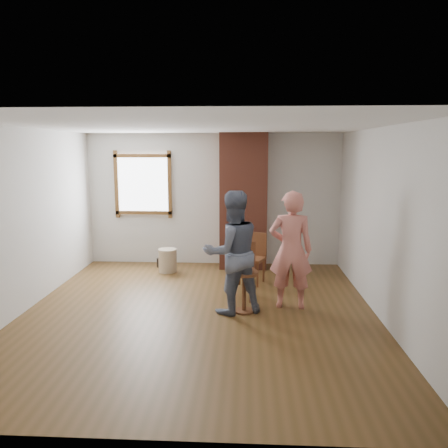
% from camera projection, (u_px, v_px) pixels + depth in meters
% --- Properties ---
extents(ground, '(5.50, 5.50, 0.00)m').
position_uv_depth(ground, '(199.00, 313.00, 6.20)').
color(ground, brown).
rests_on(ground, ground).
extents(room_shell, '(5.04, 5.52, 2.62)m').
position_uv_depth(room_shell, '(198.00, 182.00, 6.49)').
color(room_shell, silver).
rests_on(room_shell, ground).
extents(brick_chimney, '(0.90, 0.50, 2.60)m').
position_uv_depth(brick_chimney, '(243.00, 201.00, 8.41)').
color(brick_chimney, brown).
rests_on(brick_chimney, ground).
extents(stoneware_crock, '(0.40, 0.40, 0.44)m').
position_uv_depth(stoneware_crock, '(168.00, 260.00, 8.24)').
color(stoneware_crock, tan).
rests_on(stoneware_crock, ground).
extents(dark_pot, '(0.21, 0.21, 0.17)m').
position_uv_depth(dark_pot, '(161.00, 263.00, 8.60)').
color(dark_pot, black).
rests_on(dark_pot, ground).
extents(dining_chair_left, '(0.45, 0.45, 0.88)m').
position_uv_depth(dining_chair_left, '(241.00, 267.00, 6.80)').
color(dining_chair_left, brown).
rests_on(dining_chair_left, ground).
extents(dining_chair_right, '(0.52, 0.52, 0.87)m').
position_uv_depth(dining_chair_right, '(253.00, 255.00, 7.55)').
color(dining_chair_right, brown).
rests_on(dining_chair_right, ground).
extents(side_table, '(0.40, 0.40, 0.60)m').
position_uv_depth(side_table, '(244.00, 285.00, 6.17)').
color(side_table, brown).
rests_on(side_table, ground).
extents(cake_plate, '(0.18, 0.18, 0.01)m').
position_uv_depth(cake_plate, '(244.00, 271.00, 6.14)').
color(cake_plate, white).
rests_on(cake_plate, side_table).
extents(cake_slice, '(0.08, 0.07, 0.06)m').
position_uv_depth(cake_slice, '(245.00, 269.00, 6.13)').
color(cake_slice, white).
rests_on(cake_slice, cake_plate).
extents(man, '(1.04, 0.94, 1.74)m').
position_uv_depth(man, '(232.00, 252.00, 6.11)').
color(man, '#151F3B').
rests_on(man, ground).
extents(person_pink, '(0.65, 0.45, 1.72)m').
position_uv_depth(person_pink, '(291.00, 250.00, 6.30)').
color(person_pink, '#D97A6C').
rests_on(person_pink, ground).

